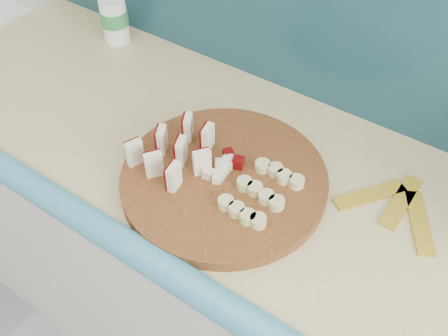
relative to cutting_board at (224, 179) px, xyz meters
name	(u,v)px	position (x,y,z in m)	size (l,w,h in m)	color
kitchen_counter	(311,319)	(0.22, 0.07, -0.47)	(2.20, 0.63, 0.91)	silver
backsplash	(427,31)	(0.22, 0.36, 0.24)	(2.20, 0.02, 0.50)	teal
cutting_board	(224,179)	(0.00, 0.00, 0.00)	(0.42, 0.42, 0.03)	#44200E
apple_wedges	(175,151)	(-0.10, -0.02, 0.04)	(0.15, 0.17, 0.06)	beige
apple_chunks	(213,165)	(-0.03, 0.00, 0.02)	(0.06, 0.06, 0.02)	beige
banana_slices	(261,193)	(0.09, 0.00, 0.02)	(0.11, 0.16, 0.02)	#CFC77E
canister	(115,20)	(-0.55, 0.27, 0.05)	(0.07, 0.07, 0.12)	white
banana_peel	(396,206)	(0.31, 0.14, -0.01)	(0.21, 0.18, 0.01)	gold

